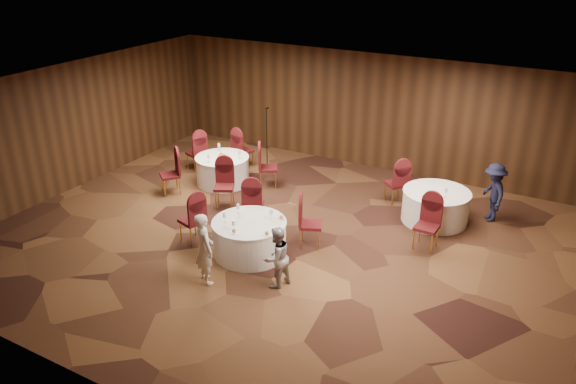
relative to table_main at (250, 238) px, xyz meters
The scene contains 15 objects.
ground 0.87m from the table_main, 77.61° to the left, with size 12.00×12.00×0.00m, color black.
room_shell 1.77m from the table_main, 77.61° to the left, with size 12.00×12.00×12.00m.
table_main is the anchor object (origin of this frame).
table_left 3.77m from the table_main, 133.48° to the left, with size 1.41×1.41×0.74m.
table_right 4.42m from the table_main, 48.57° to the left, with size 1.53×1.53×0.74m.
chairs_main 0.77m from the table_main, 118.58° to the left, with size 2.97×2.00×1.00m.
chairs_left 3.77m from the table_main, 134.20° to the left, with size 3.01×3.06×1.00m.
chairs_right 3.81m from the table_main, 49.95° to the left, with size 1.93×2.48×1.00m.
tabletop_main 0.48m from the table_main, 37.93° to the right, with size 1.13×1.10×0.22m.
tabletop_left 3.79m from the table_main, 133.41° to the left, with size 0.86×0.86×0.22m.
tabletop_right 4.47m from the table_main, 44.59° to the left, with size 0.08×0.08×0.22m.
mic_stand 4.86m from the table_main, 116.74° to the left, with size 0.24×0.24×1.72m.
woman_a 1.32m from the table_main, 98.02° to the right, with size 0.52×0.34×1.43m, color white.
woman_b 1.31m from the table_main, 34.36° to the right, with size 0.59×0.46×1.21m, color #ABAAAF.
man_c 5.68m from the table_main, 44.68° to the left, with size 0.89×0.51×1.38m, color black.
Camera 1 is at (5.41, -9.18, 6.02)m, focal length 35.00 mm.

